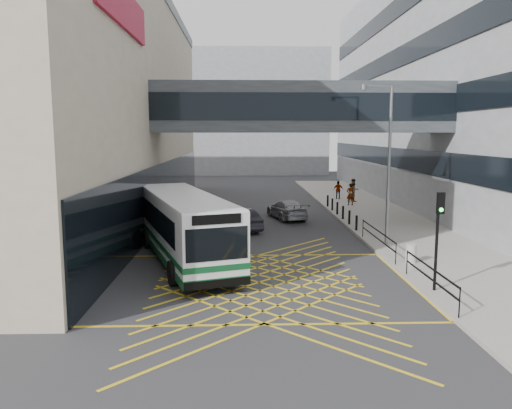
{
  "coord_description": "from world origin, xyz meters",
  "views": [
    {
      "loc": [
        -0.72,
        -19.38,
        5.91
      ],
      "look_at": [
        0.0,
        4.0,
        2.6
      ],
      "focal_mm": 35.0,
      "sensor_mm": 36.0,
      "label": 1
    }
  ],
  "objects": [
    {
      "name": "bus",
      "position": [
        -3.39,
        3.64,
        1.69
      ],
      "size": [
        6.01,
        11.45,
        3.15
      ],
      "rotation": [
        0.0,
        0.0,
        0.32
      ],
      "color": "white",
      "rests_on": "ground"
    },
    {
      "name": "traffic_light",
      "position": [
        6.46,
        -1.79,
        2.56
      ],
      "size": [
        0.26,
        0.42,
        3.68
      ],
      "rotation": [
        0.0,
        0.0,
        -0.03
      ],
      "color": "black",
      "rests_on": "pavement"
    },
    {
      "name": "ground",
      "position": [
        0.0,
        0.0,
        0.0
      ],
      "size": [
        120.0,
        120.0,
        0.0
      ],
      "primitive_type": "plane",
      "color": "#333335"
    },
    {
      "name": "car_white",
      "position": [
        -2.39,
        2.91,
        0.69
      ],
      "size": [
        2.63,
        4.6,
        1.38
      ],
      "primitive_type": "imported",
      "rotation": [
        0.0,
        0.0,
        2.93
      ],
      "color": "silver",
      "rests_on": "ground"
    },
    {
      "name": "pavement",
      "position": [
        9.0,
        15.0,
        0.08
      ],
      "size": [
        6.0,
        54.0,
        0.16
      ],
      "primitive_type": "cube",
      "color": "gray",
      "rests_on": "ground"
    },
    {
      "name": "street_lamp",
      "position": [
        6.79,
        6.2,
        4.82
      ],
      "size": [
        1.84,
        0.74,
        8.19
      ],
      "rotation": [
        0.0,
        0.0,
        0.29
      ],
      "color": "slate",
      "rests_on": "pavement"
    },
    {
      "name": "pedestrian_b",
      "position": [
        8.93,
        22.62,
        1.14
      ],
      "size": [
        1.07,
        0.79,
        1.95
      ],
      "primitive_type": "imported",
      "rotation": [
        0.0,
        0.0,
        0.27
      ],
      "color": "gray",
      "rests_on": "pavement"
    },
    {
      "name": "car_silver",
      "position": [
        2.52,
        15.11,
        0.71
      ],
      "size": [
        2.96,
        4.87,
        1.41
      ],
      "primitive_type": "imported",
      "rotation": [
        0.0,
        0.0,
        3.39
      ],
      "color": "gray",
      "rests_on": "ground"
    },
    {
      "name": "pedestrian_c",
      "position": [
        7.99,
        24.61,
        0.96
      ],
      "size": [
        1.02,
        0.63,
        1.6
      ],
      "primitive_type": "imported",
      "rotation": [
        0.0,
        0.0,
        2.94
      ],
      "color": "gray",
      "rests_on": "pavement"
    },
    {
      "name": "building_far",
      "position": [
        -2.0,
        60.0,
        9.0
      ],
      "size": [
        28.0,
        16.0,
        18.0
      ],
      "primitive_type": "cube",
      "color": "gray",
      "rests_on": "ground"
    },
    {
      "name": "pedestrian_a",
      "position": [
        8.2,
        20.62,
        1.05
      ],
      "size": [
        0.79,
        0.63,
        1.78
      ],
      "primitive_type": "imported",
      "rotation": [
        0.0,
        0.0,
        3.32
      ],
      "color": "gray",
      "rests_on": "pavement"
    },
    {
      "name": "litter_bin",
      "position": [
        6.94,
        2.33,
        0.57
      ],
      "size": [
        0.48,
        0.48,
        0.83
      ],
      "primitive_type": "cylinder",
      "color": "#ADA89E",
      "rests_on": "pavement"
    },
    {
      "name": "car_dark",
      "position": [
        -0.85,
        10.95,
        0.68
      ],
      "size": [
        3.35,
        4.64,
        1.36
      ],
      "primitive_type": "imported",
      "rotation": [
        0.0,
        0.0,
        3.57
      ],
      "color": "black",
      "rests_on": "ground"
    },
    {
      "name": "skybridge",
      "position": [
        3.0,
        12.0,
        7.5
      ],
      "size": [
        20.0,
        4.1,
        3.0
      ],
      "color": "#393E44",
      "rests_on": "ground"
    },
    {
      "name": "kerb_railings",
      "position": [
        6.15,
        1.78,
        0.88
      ],
      "size": [
        0.05,
        12.54,
        1.0
      ],
      "color": "black",
      "rests_on": "pavement"
    },
    {
      "name": "bollards",
      "position": [
        6.25,
        15.0,
        0.61
      ],
      "size": [
        0.14,
        10.14,
        0.9
      ],
      "color": "black",
      "rests_on": "pavement"
    },
    {
      "name": "box_junction",
      "position": [
        0.0,
        0.0,
        0.0
      ],
      "size": [
        12.0,
        9.0,
        0.01
      ],
      "color": "gold",
      "rests_on": "ground"
    }
  ]
}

